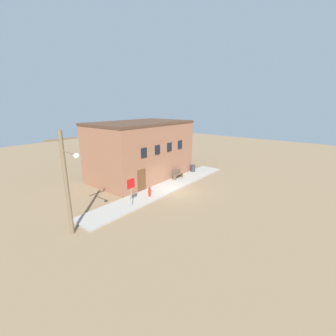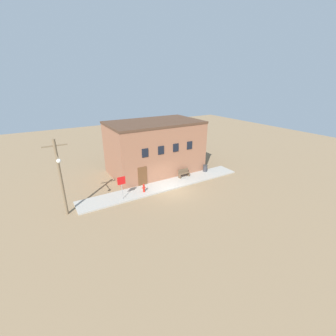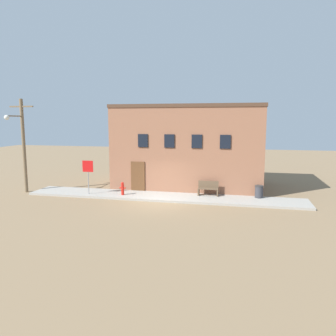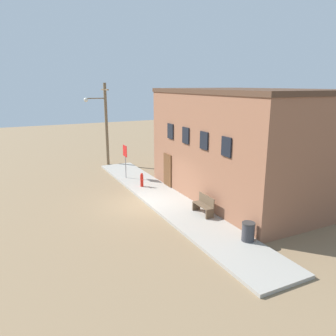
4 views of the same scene
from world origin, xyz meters
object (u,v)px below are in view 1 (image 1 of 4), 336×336
(bench, at_px, (177,174))
(trash_bin, at_px, (193,168))
(stop_sign, at_px, (131,187))
(utility_pole, at_px, (67,180))
(fire_hydrant, at_px, (150,192))

(bench, height_order, trash_bin, bench)
(stop_sign, xyz_separation_m, bench, (7.91, 1.33, -1.16))
(bench, bearing_deg, utility_pole, -174.21)
(fire_hydrant, height_order, trash_bin, fire_hydrant)
(fire_hydrant, distance_m, bench, 5.69)
(fire_hydrant, xyz_separation_m, bench, (5.58, 1.08, 0.01))
(bench, relative_size, utility_pole, 0.20)
(bench, xyz_separation_m, utility_pole, (-12.81, -1.30, 3.00))
(fire_hydrant, height_order, bench, bench)
(stop_sign, xyz_separation_m, trash_bin, (11.17, 1.41, -1.21))
(fire_hydrant, relative_size, bench, 0.65)
(bench, xyz_separation_m, trash_bin, (3.25, 0.08, -0.05))
(stop_sign, xyz_separation_m, utility_pole, (-4.89, 0.03, 1.84))
(fire_hydrant, xyz_separation_m, utility_pole, (-7.23, -0.22, 3.01))
(trash_bin, bearing_deg, bench, -178.66)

